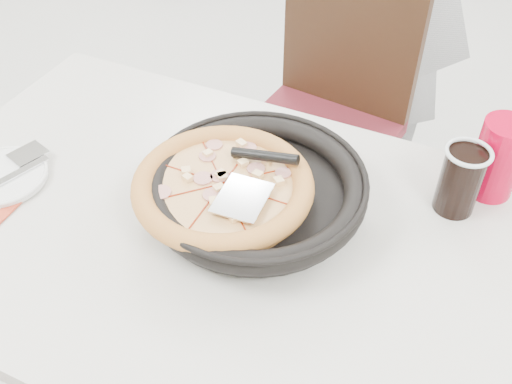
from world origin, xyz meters
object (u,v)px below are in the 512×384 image
at_px(main_table, 213,335).
at_px(red_cup, 498,158).
at_px(pizza_pan, 256,195).
at_px(pizza, 223,192).
at_px(cola_glass, 460,182).
at_px(side_plate, 2,177).
at_px(chair_far, 315,133).

height_order(main_table, red_cup, red_cup).
relative_size(pizza_pan, pizza, 1.28).
distance_m(pizza, cola_glass, 0.44).
bearing_deg(red_cup, cola_glass, -123.81).
bearing_deg(side_plate, pizza_pan, 15.12).
relative_size(main_table, chair_far, 1.26).
height_order(pizza_pan, red_cup, red_cup).
bearing_deg(chair_far, pizza, 100.81).
height_order(side_plate, cola_glass, cola_glass).
relative_size(cola_glass, red_cup, 0.81).
bearing_deg(cola_glass, red_cup, 56.19).
xyz_separation_m(side_plate, red_cup, (0.88, 0.38, 0.07)).
bearing_deg(chair_far, red_cup, 149.13).
distance_m(main_table, pizza, 0.44).
bearing_deg(chair_far, main_table, 98.17).
bearing_deg(main_table, pizza, 45.03).
xyz_separation_m(chair_far, pizza, (0.05, -0.66, 0.34)).
xyz_separation_m(pizza_pan, red_cup, (0.39, 0.25, 0.04)).
bearing_deg(pizza, pizza_pan, 36.18).
relative_size(main_table, cola_glass, 9.23).
distance_m(pizza_pan, cola_glass, 0.38).
bearing_deg(main_table, cola_glass, 29.55).
bearing_deg(red_cup, pizza, -147.04).
bearing_deg(pizza_pan, pizza, -143.82).
bearing_deg(pizza, chair_far, 94.02).
bearing_deg(red_cup, pizza_pan, -147.46).
bearing_deg(pizza, side_plate, -167.60).
bearing_deg(cola_glass, side_plate, -159.97).
height_order(main_table, pizza, pizza).
distance_m(chair_far, pizza_pan, 0.70).
bearing_deg(side_plate, main_table, 9.35).
bearing_deg(side_plate, red_cup, 23.34).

